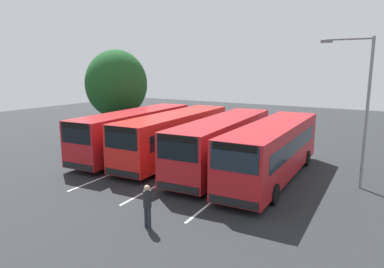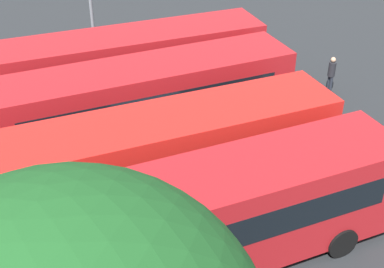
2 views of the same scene
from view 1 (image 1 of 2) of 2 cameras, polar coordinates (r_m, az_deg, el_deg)
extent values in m
plane|color=#232628|center=(22.70, 1.08, -4.85)|extent=(74.79, 74.79, 0.00)
cube|color=#AD191E|center=(25.02, -9.23, 0.54)|extent=(11.48, 3.28, 2.78)
cube|color=black|center=(20.70, -18.49, 0.08)|extent=(0.28, 2.15, 1.17)
cube|color=black|center=(24.29, -6.98, 1.09)|extent=(9.50, 0.79, 0.89)
cube|color=black|center=(25.68, -11.40, 1.49)|extent=(9.50, 0.79, 0.89)
cube|color=black|center=(20.61, -18.60, 1.33)|extent=(0.25, 1.96, 0.32)
cube|color=black|center=(21.11, -18.23, -5.05)|extent=(0.27, 2.25, 0.36)
cylinder|color=black|center=(21.80, -12.28, -4.45)|extent=(0.99, 0.35, 0.97)
cylinder|color=black|center=(23.31, -16.72, -3.67)|extent=(0.99, 0.35, 0.97)
cylinder|color=black|center=(27.62, -2.76, -0.99)|extent=(0.99, 0.35, 0.97)
cylinder|color=black|center=(28.82, -6.78, -0.55)|extent=(0.99, 0.35, 0.97)
cube|color=red|center=(23.36, -2.72, -0.06)|extent=(11.45, 3.09, 2.78)
cube|color=black|center=(18.70, -11.56, -0.69)|extent=(0.24, 2.15, 1.17)
cube|color=black|center=(22.73, -0.14, 0.50)|extent=(9.51, 0.62, 0.89)
cube|color=black|center=(23.92, -5.19, 0.98)|extent=(9.51, 0.62, 0.89)
cube|color=black|center=(18.60, -11.66, 0.70)|extent=(0.21, 1.96, 0.32)
cube|color=black|center=(19.15, -11.40, -6.33)|extent=(0.23, 2.25, 0.36)
cylinder|color=black|center=(20.07, -5.13, -5.58)|extent=(0.98, 0.33, 0.97)
cylinder|color=black|center=(21.38, -10.37, -4.68)|extent=(0.98, 0.33, 0.97)
cylinder|color=black|center=(26.24, 3.53, -1.63)|extent=(0.98, 0.33, 0.97)
cylinder|color=black|center=(27.26, -0.92, -1.13)|extent=(0.98, 0.33, 0.97)
cube|color=#AD191E|center=(21.20, 5.12, -1.22)|extent=(11.48, 3.25, 2.78)
cube|color=black|center=(16.08, -2.39, -2.35)|extent=(0.27, 2.15, 1.17)
cube|color=black|center=(20.73, 8.19, -0.62)|extent=(9.50, 0.77, 0.89)
cube|color=black|center=(21.60, 2.21, -0.05)|extent=(9.50, 0.77, 0.89)
cube|color=black|center=(15.96, -2.44, -0.75)|extent=(0.24, 1.96, 0.32)
cube|color=black|center=(16.60, -2.39, -8.83)|extent=(0.26, 2.25, 0.36)
cylinder|color=black|center=(17.86, 4.13, -7.66)|extent=(0.98, 0.35, 0.97)
cylinder|color=black|center=(18.84, -2.43, -6.65)|extent=(0.98, 0.35, 0.97)
cylinder|color=black|center=(24.45, 10.81, -2.73)|extent=(0.98, 0.35, 0.97)
cylinder|color=black|center=(25.18, 5.73, -2.20)|extent=(0.98, 0.35, 0.97)
cube|color=#AD191E|center=(19.81, 13.15, -2.32)|extent=(11.41, 2.84, 2.78)
cube|color=#19232D|center=(14.45, 6.99, -3.94)|extent=(0.19, 2.15, 1.17)
cube|color=#19232D|center=(19.45, 16.57, -1.72)|extent=(9.51, 0.41, 0.89)
cube|color=#19232D|center=(20.08, 9.93, -1.04)|extent=(9.51, 0.41, 0.89)
cube|color=black|center=(14.32, 7.00, -2.17)|extent=(0.17, 1.96, 0.32)
cube|color=black|center=(15.03, 6.78, -11.05)|extent=(0.18, 2.25, 0.36)
cylinder|color=black|center=(16.50, 13.30, -9.51)|extent=(0.98, 0.31, 0.97)
cylinder|color=black|center=(17.23, 5.79, -8.39)|extent=(0.98, 0.31, 0.97)
cylinder|color=black|center=(23.28, 18.29, -3.78)|extent=(0.98, 0.31, 0.97)
cylinder|color=black|center=(23.80, 12.80, -3.18)|extent=(0.98, 0.31, 0.97)
cylinder|color=#232833|center=(14.04, -7.56, -13.32)|extent=(0.13, 0.13, 0.84)
cylinder|color=#232833|center=(13.96, -7.00, -13.45)|extent=(0.13, 0.13, 0.84)
cylinder|color=#232328|center=(13.71, -7.36, -10.52)|extent=(0.35, 0.35, 0.66)
sphere|color=tan|center=(13.55, -7.40, -8.77)|extent=(0.23, 0.23, 0.23)
cylinder|color=gray|center=(19.39, 26.72, 2.79)|extent=(0.16, 0.16, 7.63)
cylinder|color=gray|center=(19.37, 24.44, 14.01)|extent=(0.17, 2.14, 0.10)
cube|color=slate|center=(19.51, 21.21, 13.98)|extent=(0.22, 0.57, 0.14)
cylinder|color=#4C3823|center=(31.79, -12.00, 1.86)|extent=(0.44, 0.44, 2.61)
ellipsoid|color=#194C1E|center=(31.45, -12.25, 8.03)|extent=(5.65, 5.09, 5.93)
cube|color=silver|center=(24.59, -6.02, -3.67)|extent=(15.85, 1.08, 0.01)
cube|color=silver|center=(22.70, 1.08, -4.84)|extent=(15.85, 1.08, 0.01)
cube|color=silver|center=(21.23, 9.35, -6.11)|extent=(15.85, 1.08, 0.01)
camera|label=2|loc=(35.03, -18.60, 18.66)|focal=49.96mm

